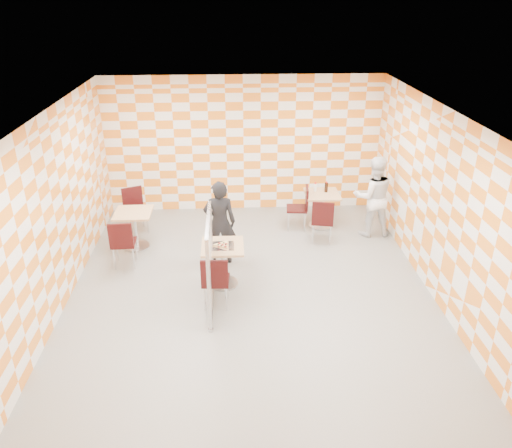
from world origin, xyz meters
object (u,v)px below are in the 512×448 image
Objects in this scene: chair_main_front at (215,279)px; chair_empty_far at (134,206)px; chair_second_front at (323,218)px; man_white at (373,197)px; chair_second_side at (301,205)px; second_table at (322,204)px; partition at (210,263)px; soda_bottle at (326,187)px; empty_table at (134,223)px; sport_bottle at (315,187)px; man_dark at (220,223)px; main_table at (223,258)px; chair_empty_near at (122,241)px.

chair_main_front is 1.00× the size of chair_empty_far.
man_white is (1.07, 0.36, 0.29)m from chair_second_front.
man_white is at bearing -13.62° from chair_second_side.
chair_main_front and chair_empty_far have the same top height.
chair_second_side reaches higher than second_table.
chair_second_front reaches higher than second_table.
chair_empty_far is 0.56× the size of man_white.
partition reaches higher than soda_bottle.
sport_bottle is (3.64, 0.89, 0.33)m from empty_table.
chair_second_front is 2.10m from man_dark.
soda_bottle is (2.26, 2.98, 0.31)m from chair_main_front.
second_table is at bearing -0.18° from chair_empty_far.
chair_second_front is 1.00× the size of chair_second_side.
second_table is 0.48× the size of partition.
chair_second_side is (1.61, 2.12, 0.04)m from main_table.
chair_second_side is (-0.44, -0.09, 0.04)m from second_table.
man_dark reaches higher than second_table.
main_table is at bearing 30.10° from man_white.
chair_main_front is 2.16m from chair_empty_near.
chair_second_front is 4.62× the size of sport_bottle.
chair_empty_far reaches higher than empty_table.
soda_bottle is at bearing 17.09° from chair_second_side.
partition is (1.61, -1.32, 0.25)m from chair_empty_near.
second_table is 4.15m from chair_empty_near.
sport_bottle is at bearing -27.94° from man_white.
man_dark is at bearing -146.11° from soda_bottle.
soda_bottle is at bearing 0.92° from chair_empty_far.
empty_table is at bearing 3.42° from man_white.
chair_empty_near is (-3.85, -1.54, 0.04)m from second_table.
partition reaches higher than main_table.
chair_empty_far is at bearing -5.71° from man_white.
sport_bottle is (-1.08, 0.56, 0.01)m from man_white.
man_white is (3.19, 2.43, 0.04)m from partition.
partition reaches higher than chair_second_front.
main_table is 3.01m from second_table.
man_dark is at bearing -142.16° from sport_bottle.
chair_empty_far is at bearing 91.64° from chair_empty_near.
second_table is 3.63m from chair_main_front.
chair_second_front is 1.00× the size of chair_empty_far.
partition is 3.66m from sport_bottle.
man_dark reaches higher than partition.
sport_bottle is (-0.01, 0.92, 0.29)m from chair_second_front.
chair_second_front is at bearing -65.18° from chair_second_side.
chair_main_front and chair_second_front have the same top height.
sport_bottle is (0.31, 0.22, 0.29)m from chair_second_side.
man_white is (4.72, 0.33, 0.32)m from empty_table.
empty_table is 0.45× the size of man_white.
partition is at bearing -60.05° from chair_empty_far.
man_white reaches higher than chair_empty_near.
chair_second_side is 3.31m from partition.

